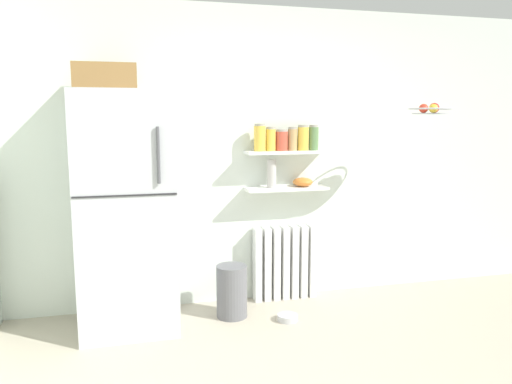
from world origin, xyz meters
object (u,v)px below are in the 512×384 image
(storage_jar_1, at_px, (271,139))
(trash_bin, at_px, (232,291))
(vase, at_px, (272,174))
(refrigerator, at_px, (126,207))
(radiator, at_px, (285,263))
(storage_jar_5, at_px, (314,138))
(pet_food_bowl, at_px, (287,318))
(storage_jar_2, at_px, (282,140))
(storage_jar_4, at_px, (303,138))
(hanging_fruit_basket, at_px, (430,110))
(storage_jar_0, at_px, (260,138))
(shelf_bowl, at_px, (303,182))
(storage_jar_3, at_px, (292,139))

(storage_jar_1, height_order, trash_bin, storage_jar_1)
(vase, bearing_deg, trash_bin, -147.25)
(refrigerator, height_order, radiator, refrigerator)
(storage_jar_5, bearing_deg, pet_food_bowl, -129.17)
(storage_jar_2, bearing_deg, storage_jar_4, -0.00)
(hanging_fruit_basket, bearing_deg, storage_jar_2, 157.78)
(storage_jar_0, distance_m, storage_jar_2, 0.20)
(storage_jar_4, height_order, shelf_bowl, storage_jar_4)
(storage_jar_2, bearing_deg, radiator, 31.23)
(pet_food_bowl, bearing_deg, refrigerator, 169.72)
(storage_jar_3, relative_size, storage_jar_4, 0.93)
(storage_jar_1, height_order, storage_jar_3, same)
(storage_jar_1, height_order, storage_jar_2, storage_jar_1)
(hanging_fruit_basket, bearing_deg, storage_jar_4, 153.72)
(storage_jar_3, bearing_deg, storage_jar_2, 180.00)
(storage_jar_4, distance_m, shelf_bowl, 0.39)
(storage_jar_2, bearing_deg, hanging_fruit_basket, -22.22)
(storage_jar_5, bearing_deg, hanging_fruit_basket, -28.88)
(storage_jar_3, xyz_separation_m, hanging_fruit_basket, (1.05, -0.47, 0.25))
(radiator, bearing_deg, storage_jar_4, -11.43)
(storage_jar_3, xyz_separation_m, vase, (-0.19, -0.00, -0.30))
(refrigerator, distance_m, storage_jar_5, 1.73)
(storage_jar_3, height_order, hanging_fruit_basket, hanging_fruit_basket)
(storage_jar_0, xyz_separation_m, hanging_fruit_basket, (1.34, -0.47, 0.24))
(storage_jar_5, bearing_deg, shelf_bowl, -180.00)
(storage_jar_1, relative_size, storage_jar_2, 1.12)
(radiator, distance_m, trash_bin, 0.64)
(storage_jar_4, bearing_deg, radiator, 168.57)
(vase, height_order, pet_food_bowl, vase)
(storage_jar_0, bearing_deg, refrigerator, -168.00)
(storage_jar_0, bearing_deg, trash_bin, -139.10)
(refrigerator, xyz_separation_m, hanging_fruit_basket, (2.48, -0.23, 0.75))
(storage_jar_0, bearing_deg, hanging_fruit_basket, -19.20)
(trash_bin, bearing_deg, vase, 32.75)
(storage_jar_0, height_order, vase, storage_jar_0)
(refrigerator, xyz_separation_m, shelf_bowl, (1.54, 0.24, 0.11))
(storage_jar_3, height_order, trash_bin, storage_jar_3)
(refrigerator, relative_size, storage_jar_5, 9.07)
(radiator, relative_size, storage_jar_0, 2.84)
(storage_jar_2, bearing_deg, storage_jar_1, -180.00)
(radiator, bearing_deg, pet_food_bowl, -105.07)
(storage_jar_1, xyz_separation_m, storage_jar_2, (0.10, 0.00, -0.01))
(shelf_bowl, bearing_deg, radiator, 168.78)
(pet_food_bowl, bearing_deg, shelf_bowl, 58.64)
(storage_jar_0, bearing_deg, storage_jar_1, 0.00)
(storage_jar_1, bearing_deg, pet_food_bowl, -88.26)
(storage_jar_4, xyz_separation_m, vase, (-0.29, 0.00, -0.31))
(storage_jar_5, xyz_separation_m, shelf_bowl, (-0.10, -0.00, -0.39))
(vase, relative_size, pet_food_bowl, 1.48)
(storage_jar_3, relative_size, storage_jar_5, 0.93)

